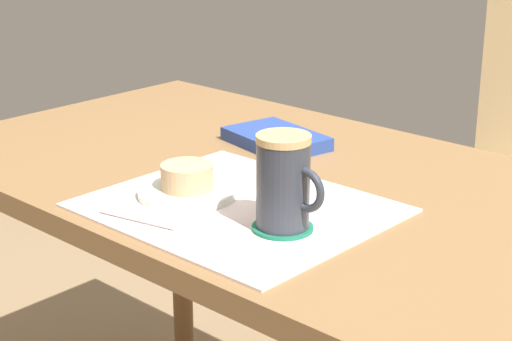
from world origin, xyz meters
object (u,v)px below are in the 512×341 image
dining_table (306,229)px  coffee_mug (284,182)px  pastry_plate (187,192)px  pastry (187,176)px  small_book (276,139)px

dining_table → coffee_mug: (0.10, -0.17, 0.15)m
pastry_plate → pastry: (0.00, 0.00, 0.03)m
coffee_mug → pastry: bearing=179.9°
pastry_plate → coffee_mug: (0.20, -0.00, 0.06)m
coffee_mug → dining_table: bearing=120.1°
pastry_plate → small_book: size_ratio=0.84×
pastry_plate → small_book: small_book is taller
pastry → small_book: pastry is taller
small_book → coffee_mug: bearing=-35.7°
pastry_plate → pastry: bearing=0.0°
pastry_plate → coffee_mug: coffee_mug is taller
coffee_mug → small_book: coffee_mug is taller
dining_table → pastry_plate: pastry_plate is taller
dining_table → small_book: size_ratio=7.68×
pastry_plate → small_book: 0.30m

